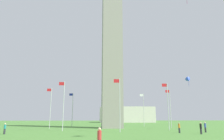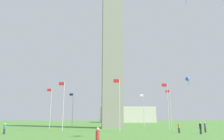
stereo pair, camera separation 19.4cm
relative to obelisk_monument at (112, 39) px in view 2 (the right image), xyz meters
The scene contains 17 objects.
ground_plane 22.27m from the obelisk_monument, ahead, with size 260.00×260.00×0.00m, color #477A33.
obelisk_monument is the anchor object (origin of this frame).
flagpole_n 22.53m from the obelisk_monument, ahead, with size 1.12×0.14×9.33m.
flagpole_ne 22.52m from the obelisk_monument, 44.85° to the left, with size 1.12×0.14×9.33m.
flagpole_e 22.49m from the obelisk_monument, 89.79° to the left, with size 1.12×0.14×9.33m.
flagpole_se 22.47m from the obelisk_monument, 134.85° to the left, with size 1.12×0.14×9.33m.
flagpole_s 22.46m from the obelisk_monument, behind, with size 1.12×0.14×9.33m.
flagpole_sw 22.47m from the obelisk_monument, 134.85° to the right, with size 1.12×0.14×9.33m.
flagpole_w 22.49m from the obelisk_monument, 89.79° to the right, with size 1.12×0.14×9.33m.
flagpole_nw 22.52m from the obelisk_monument, 44.85° to the right, with size 1.12×0.14×9.33m.
person_red_shirt 41.52m from the obelisk_monument, 83.05° to the left, with size 0.32×0.32×1.72m.
person_orange_shirt 29.09m from the obelisk_monument, 118.62° to the left, with size 0.32×0.32×1.65m.
person_blue_shirt 30.51m from the obelisk_monument, 131.45° to the left, with size 0.32×0.32×1.72m.
person_teal_shirt 32.90m from the obelisk_monument, 43.89° to the left, with size 0.32×0.32×1.62m.
person_black_shirt 31.58m from the obelisk_monument, 120.04° to the left, with size 0.32×0.32×1.78m.
kite_blue_delta 21.43m from the obelisk_monument, 152.18° to the left, with size 1.04×1.38×2.15m.
distant_building 65.64m from the obelisk_monument, 102.19° to the right, with size 27.14×15.04×7.80m.
Camera 2 is at (4.78, 52.67, 2.47)m, focal length 34.80 mm.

